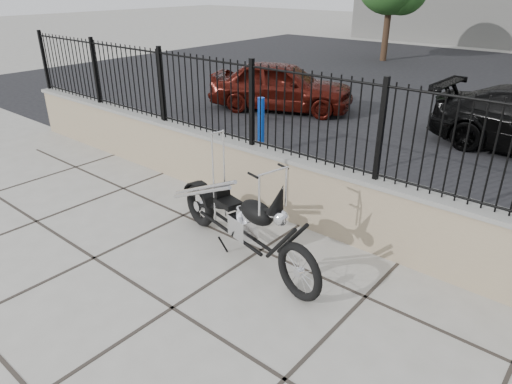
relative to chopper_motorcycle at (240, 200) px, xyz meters
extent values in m
plane|color=#99968E|center=(0.13, -1.26, -0.78)|extent=(90.00, 90.00, 0.00)
plane|color=black|center=(0.13, 11.24, -0.78)|extent=(30.00, 30.00, 0.00)
cube|color=gray|center=(0.13, 1.24, -0.30)|extent=(14.00, 0.36, 0.96)
cube|color=black|center=(0.13, 1.24, 0.78)|extent=(14.00, 0.08, 1.20)
imported|color=#400E09|center=(-3.94, 6.05, -0.13)|extent=(4.07, 2.87, 1.29)
cylinder|color=#0B3DAF|center=(-2.18, 3.06, -0.21)|extent=(0.17, 0.17, 1.13)
cylinder|color=#382619|center=(-5.49, 15.43, 0.57)|extent=(0.27, 0.27, 2.69)
camera|label=1|loc=(3.32, -3.67, 2.42)|focal=32.00mm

